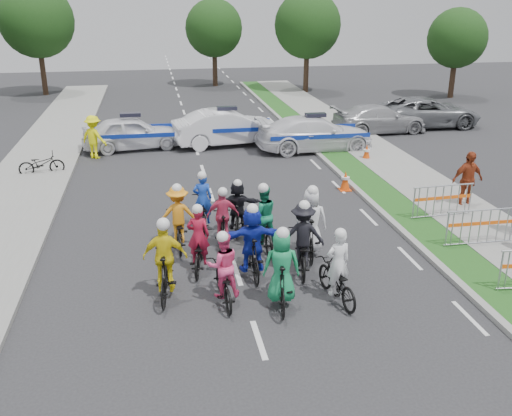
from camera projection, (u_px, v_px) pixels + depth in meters
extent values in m
plane|color=#28282B|center=(259.00, 340.00, 11.43)|extent=(90.00, 90.00, 0.00)
cube|color=gray|center=(397.00, 226.00, 16.88)|extent=(0.20, 60.00, 0.12)
cube|color=#244E19|center=(419.00, 225.00, 16.99)|extent=(1.20, 60.00, 0.11)
cube|color=gray|center=(474.00, 221.00, 17.29)|extent=(2.40, 60.00, 0.13)
imported|color=black|center=(336.00, 282.00, 12.78)|extent=(0.89, 1.84, 0.93)
imported|color=white|center=(338.00, 263.00, 12.56)|extent=(0.61, 0.46, 1.54)
sphere|color=white|center=(341.00, 234.00, 12.26)|extent=(0.27, 0.27, 0.27)
imported|color=black|center=(281.00, 283.00, 12.53)|extent=(0.76, 1.88, 1.10)
imported|color=#1A9457|center=(282.00, 266.00, 12.32)|extent=(0.87, 0.63, 1.65)
sphere|color=white|center=(283.00, 233.00, 12.00)|extent=(0.29, 0.29, 0.29)
imported|color=black|center=(223.00, 283.00, 12.72)|extent=(0.70, 1.76, 0.91)
imported|color=#FC4686|center=(223.00, 265.00, 12.50)|extent=(0.77, 0.61, 1.51)
sphere|color=white|center=(223.00, 237.00, 12.21)|extent=(0.26, 0.26, 0.26)
imported|color=black|center=(166.00, 274.00, 12.90)|extent=(0.80, 1.93, 1.13)
imported|color=yellow|center=(165.00, 257.00, 12.69)|extent=(1.04, 0.56, 1.69)
sphere|color=white|center=(163.00, 224.00, 12.36)|extent=(0.29, 0.29, 0.29)
imported|color=black|center=(302.00, 253.00, 14.15)|extent=(1.01, 1.96, 0.98)
imported|color=black|center=(303.00, 235.00, 13.92)|extent=(1.15, 0.80, 1.63)
sphere|color=white|center=(304.00, 206.00, 13.61)|extent=(0.28, 0.28, 0.28)
imported|color=black|center=(252.00, 255.00, 13.90)|extent=(0.53, 1.82, 1.09)
imported|color=#192BBE|center=(252.00, 239.00, 13.69)|extent=(1.52, 0.49, 1.64)
sphere|color=white|center=(252.00, 209.00, 13.38)|extent=(0.28, 0.28, 0.28)
imported|color=black|center=(199.00, 252.00, 14.23)|extent=(0.92, 1.83, 0.92)
imported|color=#B71634|center=(198.00, 235.00, 14.01)|extent=(0.62, 0.46, 1.53)
sphere|color=white|center=(197.00, 209.00, 13.72)|extent=(0.26, 0.26, 0.26)
imported|color=black|center=(310.00, 235.00, 14.96)|extent=(0.87, 1.95, 1.13)
imported|color=white|center=(311.00, 220.00, 14.75)|extent=(0.92, 0.68, 1.70)
sphere|color=white|center=(313.00, 191.00, 14.42)|extent=(0.29, 0.29, 0.29)
imported|color=black|center=(262.00, 231.00, 15.45)|extent=(0.78, 1.89, 0.97)
imported|color=#17825A|center=(263.00, 214.00, 15.22)|extent=(0.83, 0.67, 1.62)
sphere|color=white|center=(263.00, 188.00, 14.91)|extent=(0.28, 0.28, 0.28)
imported|color=black|center=(223.00, 229.00, 15.55)|extent=(0.55, 1.67, 0.99)
imported|color=#E23E6B|center=(223.00, 215.00, 15.35)|extent=(0.89, 0.41, 1.49)
sphere|color=white|center=(223.00, 192.00, 15.07)|extent=(0.26, 0.26, 0.26)
imported|color=black|center=(179.00, 231.00, 15.49)|extent=(0.68, 1.84, 0.96)
imported|color=orange|center=(178.00, 214.00, 15.27)|extent=(1.04, 0.62, 1.59)
sphere|color=white|center=(177.00, 189.00, 14.97)|extent=(0.28, 0.28, 0.28)
imported|color=black|center=(237.00, 218.00, 16.40)|extent=(0.73, 1.64, 0.95)
imported|color=black|center=(238.00, 205.00, 16.21)|extent=(1.38, 0.66, 1.43)
sphere|color=white|center=(238.00, 184.00, 15.93)|extent=(0.25, 0.25, 0.25)
imported|color=black|center=(203.00, 213.00, 16.77)|extent=(0.72, 1.78, 0.92)
imported|color=blue|center=(203.00, 198.00, 16.55)|extent=(0.58, 0.40, 1.53)
sphere|color=white|center=(202.00, 176.00, 16.26)|extent=(0.26, 0.26, 0.26)
imported|color=white|center=(132.00, 133.00, 25.31)|extent=(4.54, 2.38, 1.47)
imported|color=white|center=(227.00, 128.00, 25.97)|extent=(5.12, 2.42, 1.62)
imported|color=white|center=(315.00, 134.00, 25.14)|extent=(5.21, 2.21, 1.50)
imported|color=#A2A2A6|center=(379.00, 119.00, 28.37)|extent=(4.89, 2.30, 1.38)
imported|color=slate|center=(426.00, 112.00, 29.64)|extent=(5.58, 2.69, 1.53)
imported|color=#95381B|center=(467.00, 180.00, 18.18)|extent=(1.15, 0.59, 1.89)
imported|color=#FDFF0D|center=(94.00, 137.00, 23.84)|extent=(1.35, 1.23, 1.82)
cube|color=#F24C0C|center=(345.00, 190.00, 20.20)|extent=(0.40, 0.40, 0.03)
cone|color=#F24C0C|center=(345.00, 181.00, 20.08)|extent=(0.36, 0.36, 0.70)
cylinder|color=silver|center=(345.00, 178.00, 20.04)|extent=(0.29, 0.29, 0.08)
cube|color=#F24C0C|center=(366.00, 160.00, 23.75)|extent=(0.40, 0.40, 0.03)
cone|color=#F24C0C|center=(367.00, 153.00, 23.64)|extent=(0.36, 0.36, 0.70)
cylinder|color=silver|center=(367.00, 150.00, 23.60)|extent=(0.29, 0.29, 0.08)
imported|color=black|center=(41.00, 164.00, 21.75)|extent=(1.75, 0.84, 0.88)
cylinder|color=#382619|center=(306.00, 69.00, 40.01)|extent=(0.36, 0.36, 3.25)
sphere|color=#163611|center=(308.00, 25.00, 38.98)|extent=(4.55, 4.55, 4.55)
cylinder|color=#382619|center=(453.00, 77.00, 37.92)|extent=(0.36, 0.36, 2.75)
sphere|color=#163611|center=(457.00, 38.00, 37.05)|extent=(3.85, 3.85, 3.85)
cylinder|color=#382619|center=(43.00, 69.00, 38.79)|extent=(0.36, 0.36, 3.50)
sphere|color=#163611|center=(37.00, 20.00, 37.68)|extent=(4.90, 4.90, 4.90)
cylinder|color=#382619|center=(215.00, 66.00, 42.73)|extent=(0.36, 0.36, 3.00)
sphere|color=#163611|center=(214.00, 28.00, 41.78)|extent=(4.20, 4.20, 4.20)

